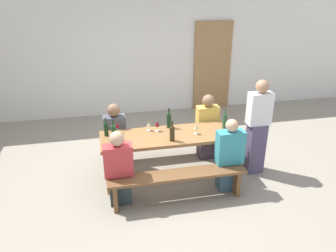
{
  "coord_description": "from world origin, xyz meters",
  "views": [
    {
      "loc": [
        -0.96,
        -4.54,
        2.96
      ],
      "look_at": [
        0.0,
        0.0,
        0.9
      ],
      "focal_mm": 35.38,
      "sensor_mm": 36.0,
      "label": 1
    }
  ],
  "objects_px": {
    "tasting_table": "(168,140)",
    "bench_far": "(160,139)",
    "wooden_door": "(212,66)",
    "wine_bottle_0": "(114,132)",
    "wine_bottle_3": "(106,129)",
    "wine_glass_3": "(196,127)",
    "standing_host": "(257,129)",
    "wine_bottle_1": "(169,120)",
    "wine_glass_1": "(157,124)",
    "seated_guest_far_1": "(207,128)",
    "wine_glass_0": "(149,125)",
    "seated_guest_near_1": "(229,157)",
    "wine_bottle_4": "(172,133)",
    "wine_glass_2": "(117,125)",
    "wine_bottle_2": "(225,121)",
    "seated_guest_near_0": "(119,170)",
    "bench_near": "(178,179)",
    "seated_guest_far_0": "(115,137)"
  },
  "relations": [
    {
      "from": "wine_bottle_4",
      "to": "seated_guest_far_1",
      "type": "height_order",
      "value": "seated_guest_far_1"
    },
    {
      "from": "bench_near",
      "to": "wooden_door",
      "type": "bearing_deg",
      "value": 64.45
    },
    {
      "from": "bench_far",
      "to": "wooden_door",
      "type": "bearing_deg",
      "value": 52.81
    },
    {
      "from": "wooden_door",
      "to": "wine_glass_2",
      "type": "xyz_separation_m",
      "value": [
        -2.46,
        -2.67,
        -0.16
      ]
    },
    {
      "from": "wine_glass_0",
      "to": "seated_guest_far_1",
      "type": "height_order",
      "value": "seated_guest_far_1"
    },
    {
      "from": "wine_bottle_1",
      "to": "seated_guest_far_1",
      "type": "bearing_deg",
      "value": 17.84
    },
    {
      "from": "wine_bottle_0",
      "to": "wine_glass_1",
      "type": "height_order",
      "value": "wine_bottle_0"
    },
    {
      "from": "bench_near",
      "to": "wine_bottle_2",
      "type": "xyz_separation_m",
      "value": [
        0.95,
        0.73,
        0.52
      ]
    },
    {
      "from": "wine_bottle_3",
      "to": "bench_far",
      "type": "bearing_deg",
      "value": 27.73
    },
    {
      "from": "wooden_door",
      "to": "seated_guest_far_1",
      "type": "height_order",
      "value": "wooden_door"
    },
    {
      "from": "seated_guest_far_1",
      "to": "wine_bottle_3",
      "type": "bearing_deg",
      "value": -78.92
    },
    {
      "from": "wine_bottle_2",
      "to": "wine_bottle_4",
      "type": "relative_size",
      "value": 1.05
    },
    {
      "from": "wine_bottle_0",
      "to": "wine_glass_2",
      "type": "bearing_deg",
      "value": 71.74
    },
    {
      "from": "bench_near",
      "to": "tasting_table",
      "type": "bearing_deg",
      "value": 90.0
    },
    {
      "from": "wine_bottle_0",
      "to": "seated_guest_near_1",
      "type": "relative_size",
      "value": 0.27
    },
    {
      "from": "wine_bottle_3",
      "to": "wine_glass_3",
      "type": "relative_size",
      "value": 1.76
    },
    {
      "from": "seated_guest_far_1",
      "to": "bench_near",
      "type": "bearing_deg",
      "value": -34.66
    },
    {
      "from": "wine_bottle_2",
      "to": "seated_guest_far_1",
      "type": "bearing_deg",
      "value": 107.66
    },
    {
      "from": "bench_far",
      "to": "standing_host",
      "type": "relative_size",
      "value": 1.26
    },
    {
      "from": "wine_bottle_3",
      "to": "standing_host",
      "type": "distance_m",
      "value": 2.39
    },
    {
      "from": "standing_host",
      "to": "wine_bottle_3",
      "type": "bearing_deg",
      "value": -7.03
    },
    {
      "from": "tasting_table",
      "to": "seated_guest_near_1",
      "type": "distance_m",
      "value": 0.98
    },
    {
      "from": "bench_near",
      "to": "wine_bottle_1",
      "type": "height_order",
      "value": "wine_bottle_1"
    },
    {
      "from": "wine_bottle_2",
      "to": "wine_glass_2",
      "type": "bearing_deg",
      "value": 174.38
    },
    {
      "from": "wine_bottle_1",
      "to": "wine_glass_1",
      "type": "relative_size",
      "value": 1.84
    },
    {
      "from": "wine_bottle_2",
      "to": "wine_bottle_3",
      "type": "relative_size",
      "value": 1.11
    },
    {
      "from": "wooden_door",
      "to": "wine_bottle_1",
      "type": "height_order",
      "value": "wooden_door"
    },
    {
      "from": "bench_near",
      "to": "seated_guest_near_0",
      "type": "xyz_separation_m",
      "value": [
        -0.81,
        0.15,
        0.17
      ]
    },
    {
      "from": "wine_bottle_3",
      "to": "seated_guest_near_1",
      "type": "xyz_separation_m",
      "value": [
        1.76,
        -0.68,
        -0.33
      ]
    },
    {
      "from": "wine_bottle_3",
      "to": "standing_host",
      "type": "relative_size",
      "value": 0.19
    },
    {
      "from": "wine_glass_0",
      "to": "wine_bottle_1",
      "type": "bearing_deg",
      "value": 9.24
    },
    {
      "from": "bench_far",
      "to": "seated_guest_far_1",
      "type": "bearing_deg",
      "value": -10.5
    },
    {
      "from": "wine_glass_1",
      "to": "seated_guest_near_0",
      "type": "distance_m",
      "value": 1.02
    },
    {
      "from": "seated_guest_near_1",
      "to": "standing_host",
      "type": "bearing_deg",
      "value": -57.62
    },
    {
      "from": "tasting_table",
      "to": "standing_host",
      "type": "relative_size",
      "value": 1.32
    },
    {
      "from": "seated_guest_far_0",
      "to": "wine_glass_2",
      "type": "bearing_deg",
      "value": 6.66
    },
    {
      "from": "wine_bottle_3",
      "to": "wine_glass_1",
      "type": "relative_size",
      "value": 1.66
    },
    {
      "from": "wooden_door",
      "to": "wine_bottle_2",
      "type": "distance_m",
      "value": 2.95
    },
    {
      "from": "wooden_door",
      "to": "wine_bottle_4",
      "type": "xyz_separation_m",
      "value": [
        -1.69,
        -3.12,
        -0.18
      ]
    },
    {
      "from": "wine_bottle_0",
      "to": "wine_bottle_4",
      "type": "relative_size",
      "value": 0.99
    },
    {
      "from": "bench_near",
      "to": "seated_guest_far_1",
      "type": "relative_size",
      "value": 1.69
    },
    {
      "from": "wine_bottle_4",
      "to": "seated_guest_near_0",
      "type": "distance_m",
      "value": 0.95
    },
    {
      "from": "tasting_table",
      "to": "bench_far",
      "type": "height_order",
      "value": "tasting_table"
    },
    {
      "from": "wooden_door",
      "to": "wine_bottle_0",
      "type": "relative_size",
      "value": 6.7
    },
    {
      "from": "wine_glass_3",
      "to": "seated_guest_near_1",
      "type": "xyz_separation_m",
      "value": [
        0.39,
        -0.46,
        -0.33
      ]
    },
    {
      "from": "wine_bottle_2",
      "to": "seated_guest_near_1",
      "type": "xyz_separation_m",
      "value": [
        -0.13,
        -0.58,
        -0.34
      ]
    },
    {
      "from": "wine_glass_0",
      "to": "wine_bottle_4",
      "type": "bearing_deg",
      "value": -56.18
    },
    {
      "from": "wine_bottle_4",
      "to": "wine_bottle_2",
      "type": "bearing_deg",
      "value": 16.29
    },
    {
      "from": "wine_bottle_1",
      "to": "wine_bottle_3",
      "type": "bearing_deg",
      "value": -174.07
    },
    {
      "from": "wine_bottle_4",
      "to": "wine_glass_2",
      "type": "bearing_deg",
      "value": 150.47
    }
  ]
}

